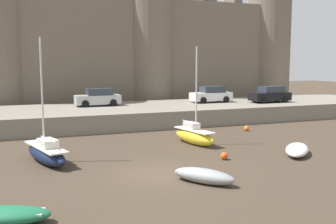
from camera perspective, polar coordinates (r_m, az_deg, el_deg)
The scene contains 12 objects.
ground_plane at distance 19.52m, azimuth -1.07°, elevation -8.98°, with size 160.00×160.00×0.00m, color #423528.
quay_road at distance 35.31m, azimuth -10.50°, elevation -0.61°, with size 60.91×10.00×1.47m, color gray.
castle at distance 44.00m, azimuth -12.97°, elevation 10.65°, with size 55.01×6.11×22.09m.
sailboat_midflat_left at distance 26.39m, azimuth 3.79°, elevation -3.37°, with size 1.78×4.16×6.47m.
rowboat_near_channel_left at distance 18.07m, azimuth 5.21°, elevation -9.17°, with size 2.57×2.96×0.67m.
rowboat_midflat_right at distance 24.63m, azimuth 18.22°, elevation -5.18°, with size 3.22×3.35×0.60m.
sailboat_foreground_right at distance 22.46m, azimuth -17.28°, elevation -5.65°, with size 2.39×4.93×6.79m.
mooring_buoy_mid_mud at distance 32.13m, azimuth 11.32°, elevation -2.34°, with size 0.42×0.42×0.42m, color orange.
mooring_buoy_off_centre at distance 22.47m, azimuth 8.16°, elevation -6.32°, with size 0.43×0.43×0.43m, color #E04C1E.
car_quay_west at distance 36.89m, azimuth -10.12°, elevation 2.09°, with size 4.11×1.90×1.62m.
car_quay_east at distance 40.92m, azimuth 14.61°, elevation 2.46°, with size 4.11×1.90×1.62m.
car_quay_centre_west at distance 39.85m, azimuth 6.30°, elevation 2.52°, with size 4.11×1.90×1.62m.
Camera 1 is at (-6.45, -17.61, 5.41)m, focal length 42.00 mm.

